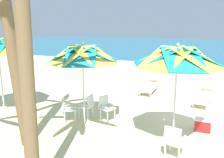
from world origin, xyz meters
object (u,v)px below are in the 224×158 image
(plastic_chair_2, at_px, (106,106))
(plastic_chair_3, at_px, (68,107))
(beach_umbrella_0, at_px, (177,57))
(plastic_chair_0, at_px, (174,140))
(palm_tree_1, at_px, (9,10))
(sun_lounger_2, at_px, (150,86))
(beach_umbrella_1, at_px, (83,55))
(cooler_box, at_px, (203,125))
(plastic_chair_1, at_px, (87,105))
(sun_lounger_1, at_px, (204,97))

(plastic_chair_2, bearing_deg, plastic_chair_3, -152.52)
(beach_umbrella_0, bearing_deg, plastic_chair_0, -79.71)
(palm_tree_1, bearing_deg, sun_lounger_2, 75.94)
(beach_umbrella_0, distance_m, plastic_chair_3, 4.13)
(sun_lounger_2, bearing_deg, plastic_chair_3, -108.74)
(plastic_chair_0, bearing_deg, beach_umbrella_0, 100.29)
(beach_umbrella_1, distance_m, palm_tree_1, 2.59)
(beach_umbrella_1, relative_size, cooler_box, 5.47)
(plastic_chair_1, height_order, sun_lounger_1, plastic_chair_1)
(plastic_chair_0, distance_m, plastic_chair_3, 3.91)
(sun_lounger_1, relative_size, cooler_box, 4.40)
(plastic_chair_2, xyz_separation_m, sun_lounger_1, (3.05, 3.38, -0.22))
(beach_umbrella_1, height_order, palm_tree_1, palm_tree_1)
(sun_lounger_2, bearing_deg, plastic_chair_0, -70.28)
(sun_lounger_1, xyz_separation_m, sun_lounger_2, (-2.58, 0.86, 0.00))
(plastic_chair_2, height_order, sun_lounger_1, plastic_chair_2)
(sun_lounger_2, bearing_deg, beach_umbrella_1, -101.11)
(cooler_box, bearing_deg, palm_tree_1, -145.11)
(plastic_chair_1, distance_m, plastic_chair_2, 0.68)
(plastic_chair_2, relative_size, cooler_box, 1.73)
(beach_umbrella_1, bearing_deg, plastic_chair_0, -18.10)
(sun_lounger_2, distance_m, palm_tree_1, 7.97)
(plastic_chair_0, bearing_deg, palm_tree_1, -164.15)
(plastic_chair_2, relative_size, plastic_chair_3, 1.00)
(beach_umbrella_1, bearing_deg, palm_tree_1, -110.60)
(plastic_chair_0, height_order, plastic_chair_3, same)
(plastic_chair_3, distance_m, sun_lounger_2, 5.12)
(beach_umbrella_0, relative_size, plastic_chair_1, 3.26)
(plastic_chair_3, distance_m, cooler_box, 4.46)
(plastic_chair_1, distance_m, sun_lounger_1, 5.12)
(plastic_chair_1, xyz_separation_m, sun_lounger_2, (1.14, 4.36, -0.22))
(plastic_chair_1, relative_size, plastic_chair_2, 1.00)
(plastic_chair_2, bearing_deg, sun_lounger_2, 83.65)
(beach_umbrella_1, relative_size, plastic_chair_2, 3.16)
(plastic_chair_0, xyz_separation_m, sun_lounger_1, (0.46, 5.06, -0.22))
(plastic_chair_3, distance_m, palm_tree_1, 3.81)
(plastic_chair_1, relative_size, sun_lounger_1, 0.39)
(beach_umbrella_1, relative_size, sun_lounger_2, 1.27)
(plastic_chair_0, height_order, sun_lounger_2, plastic_chair_0)
(plastic_chair_0, distance_m, sun_lounger_1, 5.09)
(plastic_chair_3, relative_size, palm_tree_1, 0.15)
(beach_umbrella_0, height_order, plastic_chair_0, beach_umbrella_0)
(sun_lounger_2, bearing_deg, cooler_box, -55.29)
(sun_lounger_2, bearing_deg, beach_umbrella_0, -69.01)
(plastic_chair_0, bearing_deg, plastic_chair_2, 146.98)
(plastic_chair_3, xyz_separation_m, cooler_box, (4.35, 0.94, -0.30))
(plastic_chair_1, bearing_deg, beach_umbrella_0, -14.63)
(beach_umbrella_0, distance_m, sun_lounger_1, 4.87)
(sun_lounger_1, distance_m, palm_tree_1, 8.24)
(plastic_chair_3, bearing_deg, beach_umbrella_0, -5.25)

